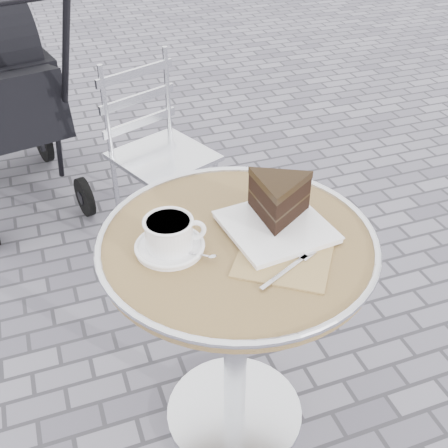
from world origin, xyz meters
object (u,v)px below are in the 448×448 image
object	(u,v)px
cafe_table	(236,287)
bistro_chair	(150,132)
cappuccino_set	(170,237)
cake_plate_set	(278,205)

from	to	relation	value
cafe_table	bistro_chair	world-z (taller)	bistro_chair
cafe_table	bistro_chair	bearing A→B (deg)	88.46
cappuccino_set	cake_plate_set	size ratio (longest dim) A/B	0.45
cafe_table	cake_plate_set	world-z (taller)	cake_plate_set
cafe_table	cappuccino_set	bearing A→B (deg)	173.42
cappuccino_set	bistro_chair	bearing A→B (deg)	88.13
cafe_table	cake_plate_set	size ratio (longest dim) A/B	1.88
cafe_table	cappuccino_set	distance (m)	0.27
cake_plate_set	cafe_table	bearing A→B (deg)	-173.91
cafe_table	cake_plate_set	distance (m)	0.26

